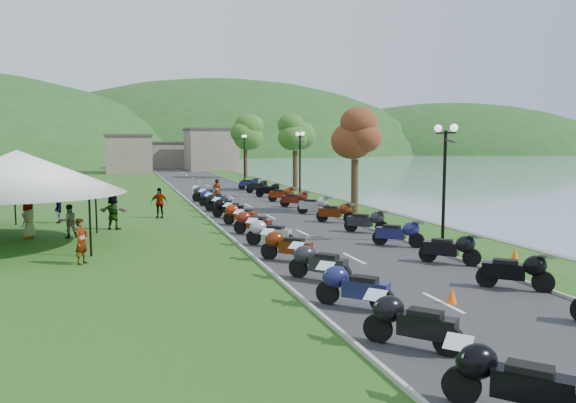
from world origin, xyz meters
TOP-DOWN VIEW (x-y plane):
  - road at (0.00, 40.00)m, footprint 7.00×120.00m
  - hills_backdrop at (0.00, 200.00)m, footprint 360.00×120.00m
  - far_building at (-2.00, 85.00)m, footprint 18.00×16.00m
  - moto_row_left at (-2.41, 17.72)m, footprint 2.60×41.39m
  - moto_row_right at (2.80, 24.83)m, footprint 2.60×45.07m
  - vendor_tent_main at (-12.22, 22.16)m, footprint 5.70×5.70m
  - tree_lakeside at (5.34, 28.30)m, footprint 2.67×2.67m
  - pedestrian_a at (-9.60, 17.95)m, footprint 0.69×0.74m
  - pedestrian_b at (-10.50, 23.94)m, footprint 0.83×0.61m
  - pedestrian_c at (-11.48, 29.02)m, footprint 0.67×1.17m
  - traffic_cone_near at (0.20, 9.87)m, footprint 0.29×0.29m

SIDE VIEW (x-z plane):
  - hills_backdrop at x=0.00m, z-range -38.00..38.00m
  - pedestrian_a at x=-9.60m, z-range -0.82..0.82m
  - pedestrian_b at x=-10.50m, z-range -0.76..0.76m
  - pedestrian_c at x=-11.48m, z-range -0.85..0.85m
  - road at x=0.00m, z-range 0.00..0.02m
  - traffic_cone_near at x=0.20m, z-range 0.00..0.46m
  - moto_row_left at x=-2.41m, z-range 0.00..1.10m
  - moto_row_right at x=2.80m, z-range 0.00..1.10m
  - vendor_tent_main at x=-12.22m, z-range 0.00..4.00m
  - far_building at x=-2.00m, z-range 0.00..5.00m
  - tree_lakeside at x=5.34m, z-range 0.00..7.43m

